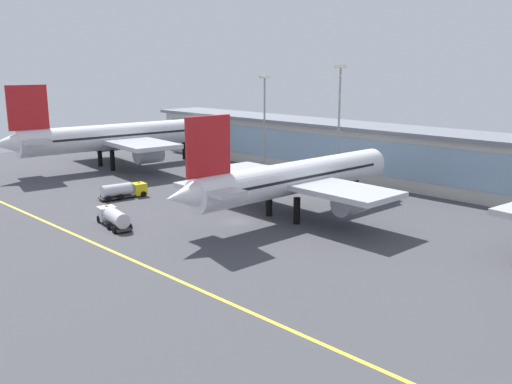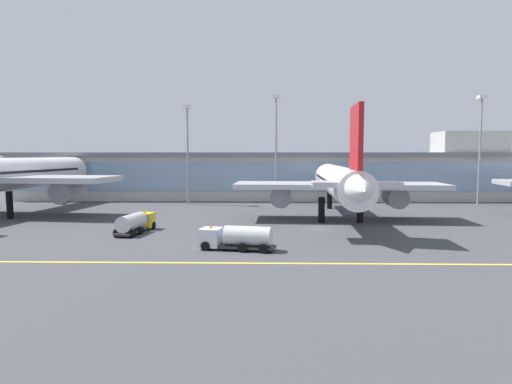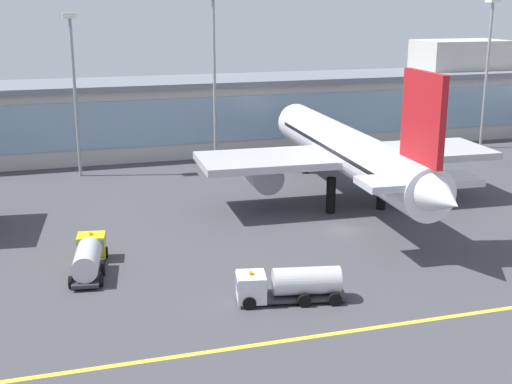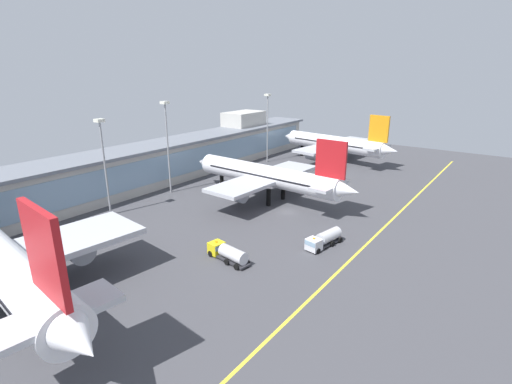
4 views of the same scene
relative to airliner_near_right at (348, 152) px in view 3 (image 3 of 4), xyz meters
name	(u,v)px [view 3 (image 3 of 4)]	position (x,y,z in m)	size (l,w,h in m)	color
ground_plane	(343,230)	(-4.41, -9.10, -6.51)	(201.73, 201.73, 0.00)	#424247
taxiway_centreline_stripe	(456,316)	(-4.41, -31.10, -6.51)	(161.39, 0.50, 0.01)	yellow
terminal_building	(247,110)	(-2.51, 35.50, -0.17)	(147.09, 14.00, 17.05)	beige
airliner_near_right	(348,152)	(0.00, 0.00, 0.00)	(36.37, 50.49, 17.81)	black
fuel_tanker_truck	(287,284)	(-16.34, -24.59, -5.01)	(9.34, 4.39, 2.90)	black
baggage_tug_near	(89,255)	(-31.54, -13.09, -5.01)	(4.04, 9.30, 2.90)	black
apron_light_mast_west	(214,57)	(-10.36, 25.23, 9.60)	(1.80, 1.80, 24.82)	gray
apron_light_mast_centre	(73,71)	(-30.43, 23.80, 8.28)	(1.80, 1.80, 22.43)	gray
apron_light_mast_east	(489,52)	(35.26, 24.03, 9.37)	(1.80, 1.80, 24.40)	gray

